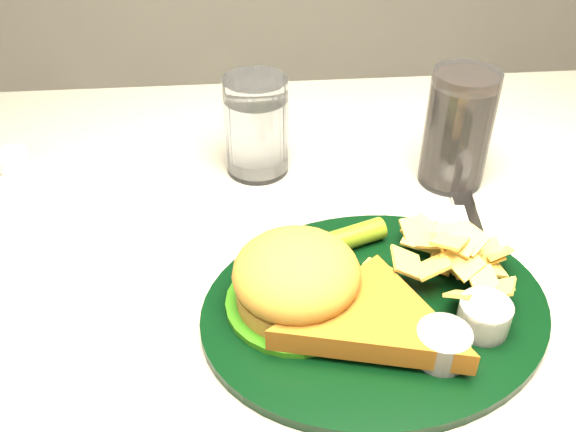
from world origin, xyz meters
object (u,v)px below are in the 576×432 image
water_glass (257,126)px  fork_napkin (479,240)px  dinner_plate (378,283)px  cola_glass (458,129)px

water_glass → fork_napkin: 0.29m
water_glass → fork_napkin: water_glass is taller
dinner_plate → water_glass: size_ratio=2.70×
dinner_plate → cola_glass: size_ratio=2.32×
water_glass → cola_glass: bearing=-11.0°
fork_napkin → water_glass: bearing=150.1°
dinner_plate → fork_napkin: (0.13, 0.09, -0.03)m
water_glass → cola_glass: (0.23, -0.05, 0.01)m
cola_glass → dinner_plate: bearing=-122.1°
water_glass → cola_glass: size_ratio=0.86×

